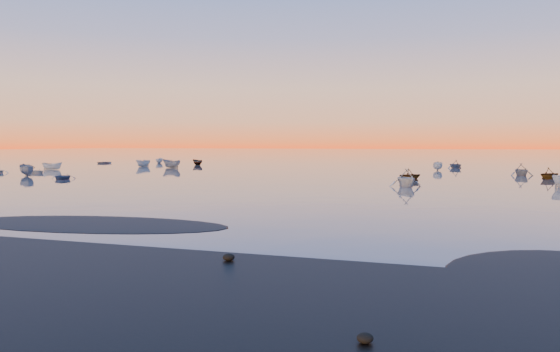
% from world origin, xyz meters
% --- Properties ---
extents(ground, '(600.00, 600.00, 0.00)m').
position_xyz_m(ground, '(0.00, 100.00, 0.00)').
color(ground, slate).
rests_on(ground, ground).
extents(mud_lobes, '(140.00, 6.00, 0.07)m').
position_xyz_m(mud_lobes, '(0.00, -1.00, 0.01)').
color(mud_lobes, black).
rests_on(mud_lobes, ground).
extents(moored_fleet, '(124.00, 58.00, 1.20)m').
position_xyz_m(moored_fleet, '(0.00, 53.00, 0.00)').
color(moored_fleet, beige).
rests_on(moored_fleet, ground).
extents(boat_near_left, '(4.08, 3.46, 0.96)m').
position_xyz_m(boat_near_left, '(-32.29, 31.23, 0.00)').
color(boat_near_left, '#354565').
rests_on(boat_near_left, ground).
extents(boat_near_right, '(4.34, 3.17, 1.39)m').
position_xyz_m(boat_near_right, '(8.20, 33.30, 0.00)').
color(boat_near_right, beige).
rests_on(boat_near_right, ground).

